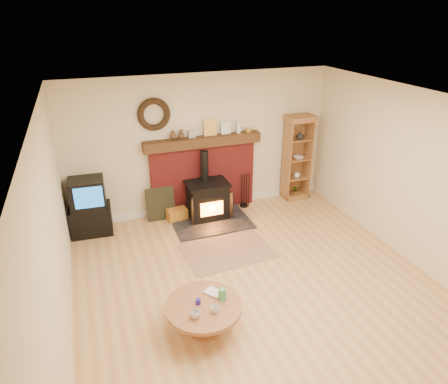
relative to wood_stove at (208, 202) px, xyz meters
name	(u,v)px	position (x,y,z in m)	size (l,w,h in m)	color
ground	(261,290)	(0.04, -2.27, -0.35)	(5.50, 5.50, 0.00)	tan
room_shell	(261,175)	(0.02, -2.18, 1.37)	(5.02, 5.52, 2.61)	beige
chimney_breast	(203,171)	(0.04, 0.40, 0.45)	(2.20, 0.22, 1.78)	maroon
wood_stove	(208,202)	(0.00, 0.00, 0.00)	(1.40, 1.00, 1.28)	black
area_rug	(227,251)	(-0.05, -1.18, -0.34)	(1.42, 0.97, 0.01)	brown
tv_unit	(89,208)	(-2.08, 0.20, 0.14)	(0.72, 0.53, 1.02)	black
curio_cabinet	(296,158)	(1.97, 0.28, 0.52)	(0.56, 0.40, 1.73)	brown
firelog_box	(177,215)	(-0.57, 0.13, -0.24)	(0.36, 0.22, 0.22)	yellow
leaning_painting	(161,204)	(-0.83, 0.28, -0.03)	(0.52, 0.03, 0.63)	black
fire_tools	(244,199)	(0.83, 0.23, -0.19)	(0.19, 0.16, 0.70)	black
coffee_table	(204,310)	(-0.93, -2.73, -0.02)	(0.93, 0.93, 0.56)	brown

